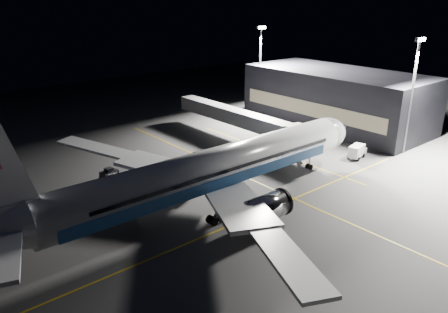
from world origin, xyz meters
name	(u,v)px	position (x,y,z in m)	size (l,w,h in m)	color
ground	(213,204)	(0.00, 0.00, 0.00)	(200.00, 200.00, 0.00)	#4C4C4F
guide_line_main	(264,185)	(10.00, 0.00, 0.01)	(0.25, 80.00, 0.01)	gold
guide_line_cross	(242,220)	(0.00, -6.00, 0.01)	(70.00, 0.25, 0.01)	gold
guide_line_side	(272,152)	(22.00, 10.00, 0.01)	(0.25, 40.00, 0.01)	gold
airliner	(207,172)	(-1.08, 0.00, 5.16)	(61.48, 54.22, 16.64)	silver
terminal	(336,98)	(45.98, 14.00, 6.00)	(18.12, 40.00, 12.00)	black
jet_bridge	(243,119)	(22.00, 18.06, 4.58)	(3.60, 34.40, 6.30)	#B2B2B7
floodlight_mast_north	(260,62)	(40.00, 31.99, 12.37)	(2.40, 0.68, 20.70)	#59595E
floodlight_mast_south	(413,86)	(40.00, -6.01, 12.37)	(2.40, 0.67, 20.70)	#59595E
service_truck	(357,151)	(31.43, -1.91, 1.27)	(4.92, 2.82, 2.37)	white
baggage_tug	(109,174)	(-7.02, 17.42, 0.87)	(2.97, 2.57, 1.89)	black
safety_cone_a	(175,173)	(2.03, 12.36, 0.32)	(0.43, 0.43, 0.64)	#FC620A
safety_cone_b	(130,186)	(-6.15, 12.36, 0.27)	(0.36, 0.36, 0.54)	#FC620A
safety_cone_c	(226,183)	(5.79, 4.00, 0.26)	(0.35, 0.35, 0.53)	#FC620A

